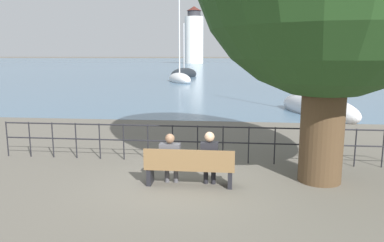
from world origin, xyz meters
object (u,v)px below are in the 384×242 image
Objects in this scene: sailboat_2 at (317,108)px; sailboat_1 at (184,74)px; seated_person_left at (170,156)px; park_bench at (189,168)px; sailboat_4 at (180,79)px; harbor_lighthouse at (194,37)px; seated_person_right at (209,156)px.

sailboat_1 is at bearing 86.76° from sailboat_2.
seated_person_left is 42.65m from sailboat_1.
park_bench is 0.25× the size of sailboat_2.
park_bench is 0.18× the size of sailboat_4.
seated_person_left is 33.29m from sailboat_4.
sailboat_2 is 0.71× the size of sailboat_4.
seated_person_left is 0.06× the size of harbor_lighthouse.
seated_person_right is 12.09m from sailboat_2.
harbor_lighthouse is at bearing 76.65° from sailboat_2.
seated_person_left is at bearing -139.73° from sailboat_2.
sailboat_1 is 9.37m from sailboat_4.
sailboat_2 is at bearing 66.57° from seated_person_right.
park_bench is 122.77m from harbor_lighthouse.
park_bench is at bearing -58.27° from sailboat_1.
seated_person_left is 0.95× the size of seated_person_right.
park_bench is at bearing -84.15° from harbor_lighthouse.
sailboat_1 is 0.65× the size of sailboat_4.
park_bench is 0.11× the size of harbor_lighthouse.
seated_person_right is (0.46, 0.08, 0.27)m from park_bench.
seated_person_right is 0.17× the size of sailboat_1.
sailboat_1 is at bearing 70.78° from sailboat_4.
park_bench is 0.52m from seated_person_left.
sailboat_2 is (4.81, 11.09, -0.38)m from seated_person_right.
sailboat_2 is 24.16m from sailboat_4.
sailboat_2 reaches higher than park_bench.
park_bench is 0.27× the size of sailboat_1.
sailboat_2 is 112.42m from harbor_lighthouse.
harbor_lighthouse reaches higher than seated_person_left.
sailboat_4 is at bearing 92.46° from sailboat_2.
seated_person_right is at bearing 9.72° from park_bench.
sailboat_4 is 89.50m from harbor_lighthouse.
harbor_lighthouse is at bearing 71.27° from sailboat_4.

